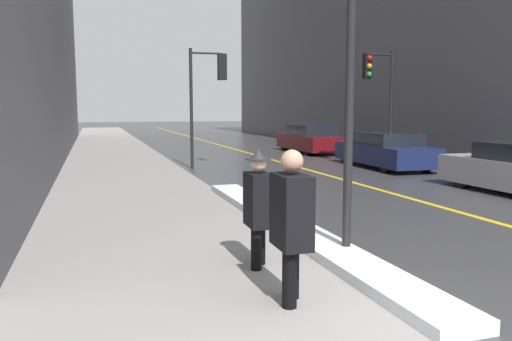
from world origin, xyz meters
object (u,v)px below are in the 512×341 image
(traffic_light_near, at_px, (210,82))
(traffic_light_far, at_px, (377,82))
(parked_car_navy, at_px, (385,151))
(pedestrian_in_glasses, at_px, (291,219))
(pedestrian_with_shoulder_bag, at_px, (258,204))
(lamp_post, at_px, (350,62))
(parked_car_maroon, at_px, (311,139))

(traffic_light_near, distance_m, traffic_light_far, 6.15)
(parked_car_navy, bearing_deg, pedestrian_in_glasses, 145.75)
(traffic_light_far, bearing_deg, pedestrian_with_shoulder_bag, 46.67)
(lamp_post, xyz_separation_m, pedestrian_with_shoulder_bag, (-1.33, -0.09, -1.83))
(traffic_light_far, xyz_separation_m, parked_car_maroon, (-0.12, 5.52, -2.40))
(lamp_post, height_order, traffic_light_near, lamp_post)
(lamp_post, bearing_deg, parked_car_maroon, 67.29)
(pedestrian_in_glasses, distance_m, pedestrian_with_shoulder_bag, 1.25)
(parked_car_maroon, bearing_deg, traffic_light_far, -178.95)
(pedestrian_in_glasses, xyz_separation_m, pedestrian_with_shoulder_bag, (0.05, 1.25, -0.06))
(pedestrian_with_shoulder_bag, xyz_separation_m, parked_car_maroon, (7.89, 15.76, -0.22))
(traffic_light_near, relative_size, traffic_light_far, 0.98)
(lamp_post, bearing_deg, traffic_light_near, 86.90)
(traffic_light_near, relative_size, pedestrian_with_shoulder_bag, 2.65)
(traffic_light_far, bearing_deg, traffic_light_near, -13.74)
(parked_car_maroon, bearing_deg, parked_car_navy, 179.15)
(lamp_post, xyz_separation_m, parked_car_navy, (6.48, 9.21, -2.08))
(pedestrian_in_glasses, relative_size, parked_car_maroon, 0.37)
(lamp_post, relative_size, pedestrian_in_glasses, 2.69)
(pedestrian_in_glasses, distance_m, parked_car_navy, 13.17)
(pedestrian_in_glasses, bearing_deg, parked_car_navy, 144.65)
(traffic_light_far, distance_m, parked_car_maroon, 6.02)
(pedestrian_in_glasses, relative_size, parked_car_navy, 0.36)
(lamp_post, xyz_separation_m, traffic_light_far, (6.68, 10.15, 0.36))
(traffic_light_far, relative_size, parked_car_navy, 0.91)
(traffic_light_near, height_order, pedestrian_in_glasses, traffic_light_near)
(lamp_post, bearing_deg, pedestrian_with_shoulder_bag, -176.14)
(lamp_post, relative_size, parked_car_maroon, 0.99)
(pedestrian_with_shoulder_bag, bearing_deg, parked_car_navy, 141.32)
(lamp_post, relative_size, parked_car_navy, 0.96)
(traffic_light_far, height_order, pedestrian_with_shoulder_bag, traffic_light_far)
(pedestrian_in_glasses, bearing_deg, parked_car_maroon, 156.34)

